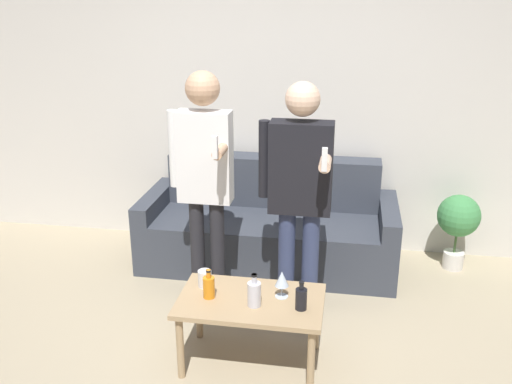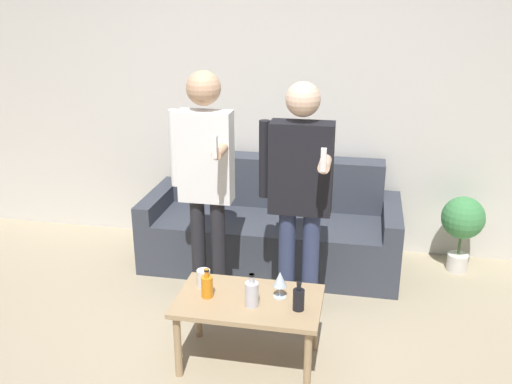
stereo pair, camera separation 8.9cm
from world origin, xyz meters
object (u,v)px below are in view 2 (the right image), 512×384
Objects in this scene: couch at (272,228)px; person_standing_right at (300,186)px; person_standing_left at (205,171)px; bottle_orange at (299,299)px; coffee_table at (249,307)px.

person_standing_right reaches higher than couch.
couch is 1.22× the size of person_standing_left.
person_standing_right is at bearing 97.44° from bottle_orange.
coffee_table is at bearing -111.68° from person_standing_right.
person_standing_left is at bearing 176.74° from person_standing_right.
person_standing_left reaches higher than couch.
person_standing_right reaches higher than coffee_table.
bottle_orange is 0.10× the size of person_standing_left.
person_standing_left reaches higher than person_standing_right.
bottle_orange is at bearing -11.04° from coffee_table.
couch is 11.71× the size of bottle_orange.
person_standing_right is (0.22, 0.56, 0.59)m from coffee_table.
couch is at bearing 67.70° from person_standing_left.
couch is 1.25× the size of person_standing_right.
coffee_table is 0.33m from bottle_orange.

